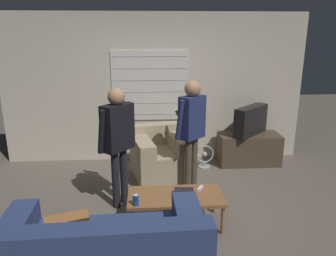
{
  "coord_description": "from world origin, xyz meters",
  "views": [
    {
      "loc": [
        -0.13,
        -3.61,
        2.22
      ],
      "look_at": [
        0.14,
        0.54,
        1.0
      ],
      "focal_mm": 35.0,
      "sensor_mm": 36.0,
      "label": 1
    }
  ],
  "objects_px": {
    "tv": "(251,121)",
    "floor_fan": "(204,157)",
    "coffee_table": "(175,198)",
    "armchair_beige": "(160,156)",
    "soda_can": "(136,200)",
    "person_left_standing": "(117,134)",
    "spare_remote": "(200,188)",
    "person_right_standing": "(191,123)",
    "book_stack": "(184,193)"
  },
  "relations": [
    {
      "from": "armchair_beige",
      "to": "spare_remote",
      "type": "bearing_deg",
      "value": 96.25
    },
    {
      "from": "person_left_standing",
      "to": "armchair_beige",
      "type": "bearing_deg",
      "value": 7.96
    },
    {
      "from": "book_stack",
      "to": "tv",
      "type": "bearing_deg",
      "value": 54.2
    },
    {
      "from": "person_right_standing",
      "to": "person_left_standing",
      "type": "bearing_deg",
      "value": 159.77
    },
    {
      "from": "soda_can",
      "to": "floor_fan",
      "type": "height_order",
      "value": "soda_can"
    },
    {
      "from": "coffee_table",
      "to": "tv",
      "type": "bearing_deg",
      "value": 51.72
    },
    {
      "from": "person_right_standing",
      "to": "spare_remote",
      "type": "bearing_deg",
      "value": -130.29
    },
    {
      "from": "coffee_table",
      "to": "person_right_standing",
      "type": "relative_size",
      "value": 0.69
    },
    {
      "from": "spare_remote",
      "to": "floor_fan",
      "type": "bearing_deg",
      "value": 108.13
    },
    {
      "from": "person_left_standing",
      "to": "person_right_standing",
      "type": "xyz_separation_m",
      "value": [
        0.99,
        0.38,
        0.02
      ]
    },
    {
      "from": "soda_can",
      "to": "tv",
      "type": "bearing_deg",
      "value": 46.93
    },
    {
      "from": "armchair_beige",
      "to": "coffee_table",
      "type": "distance_m",
      "value": 1.38
    },
    {
      "from": "person_right_standing",
      "to": "spare_remote",
      "type": "height_order",
      "value": "person_right_standing"
    },
    {
      "from": "soda_can",
      "to": "armchair_beige",
      "type": "bearing_deg",
      "value": 78.25
    },
    {
      "from": "book_stack",
      "to": "spare_remote",
      "type": "bearing_deg",
      "value": 37.83
    },
    {
      "from": "coffee_table",
      "to": "person_left_standing",
      "type": "bearing_deg",
      "value": 143.15
    },
    {
      "from": "coffee_table",
      "to": "book_stack",
      "type": "xyz_separation_m",
      "value": [
        0.1,
        -0.03,
        0.07
      ]
    },
    {
      "from": "tv",
      "to": "floor_fan",
      "type": "bearing_deg",
      "value": -34.06
    },
    {
      "from": "soda_can",
      "to": "floor_fan",
      "type": "relative_size",
      "value": 0.32
    },
    {
      "from": "soda_can",
      "to": "spare_remote",
      "type": "height_order",
      "value": "soda_can"
    },
    {
      "from": "coffee_table",
      "to": "soda_can",
      "type": "distance_m",
      "value": 0.51
    },
    {
      "from": "coffee_table",
      "to": "tv",
      "type": "height_order",
      "value": "tv"
    },
    {
      "from": "tv",
      "to": "person_right_standing",
      "type": "relative_size",
      "value": 0.44
    },
    {
      "from": "armchair_beige",
      "to": "person_right_standing",
      "type": "relative_size",
      "value": 0.62
    },
    {
      "from": "coffee_table",
      "to": "spare_remote",
      "type": "bearing_deg",
      "value": 22.79
    },
    {
      "from": "person_left_standing",
      "to": "soda_can",
      "type": "distance_m",
      "value": 0.94
    },
    {
      "from": "tv",
      "to": "person_right_standing",
      "type": "xyz_separation_m",
      "value": [
        -1.14,
        -0.92,
        0.23
      ]
    },
    {
      "from": "person_right_standing",
      "to": "spare_remote",
      "type": "xyz_separation_m",
      "value": [
        0.02,
        -0.77,
        -0.61
      ]
    },
    {
      "from": "spare_remote",
      "to": "armchair_beige",
      "type": "bearing_deg",
      "value": 139.52
    },
    {
      "from": "soda_can",
      "to": "person_left_standing",
      "type": "bearing_deg",
      "value": 108.22
    },
    {
      "from": "coffee_table",
      "to": "floor_fan",
      "type": "bearing_deg",
      "value": 69.17
    },
    {
      "from": "tv",
      "to": "book_stack",
      "type": "relative_size",
      "value": 2.99
    },
    {
      "from": "armchair_beige",
      "to": "soda_can",
      "type": "distance_m",
      "value": 1.62
    },
    {
      "from": "tv",
      "to": "floor_fan",
      "type": "relative_size",
      "value": 1.81
    },
    {
      "from": "tv",
      "to": "person_left_standing",
      "type": "bearing_deg",
      "value": -12.16
    },
    {
      "from": "coffee_table",
      "to": "person_right_standing",
      "type": "distance_m",
      "value": 1.16
    },
    {
      "from": "coffee_table",
      "to": "book_stack",
      "type": "height_order",
      "value": "book_stack"
    },
    {
      "from": "coffee_table",
      "to": "floor_fan",
      "type": "relative_size",
      "value": 2.84
    },
    {
      "from": "book_stack",
      "to": "floor_fan",
      "type": "height_order",
      "value": "book_stack"
    },
    {
      "from": "spare_remote",
      "to": "soda_can",
      "type": "bearing_deg",
      "value": -126.35
    },
    {
      "from": "coffee_table",
      "to": "person_right_standing",
      "type": "bearing_deg",
      "value": 71.82
    },
    {
      "from": "armchair_beige",
      "to": "soda_can",
      "type": "xyz_separation_m",
      "value": [
        -0.33,
        -1.58,
        0.11
      ]
    },
    {
      "from": "person_right_standing",
      "to": "soda_can",
      "type": "relative_size",
      "value": 12.72
    },
    {
      "from": "book_stack",
      "to": "spare_remote",
      "type": "distance_m",
      "value": 0.27
    },
    {
      "from": "person_left_standing",
      "to": "floor_fan",
      "type": "height_order",
      "value": "person_left_standing"
    },
    {
      "from": "person_left_standing",
      "to": "floor_fan",
      "type": "bearing_deg",
      "value": -7.38
    },
    {
      "from": "person_right_standing",
      "to": "floor_fan",
      "type": "distance_m",
      "value": 1.19
    },
    {
      "from": "tv",
      "to": "book_stack",
      "type": "xyz_separation_m",
      "value": [
        -1.34,
        -1.86,
        -0.35
      ]
    },
    {
      "from": "spare_remote",
      "to": "tv",
      "type": "bearing_deg",
      "value": 86.47
    },
    {
      "from": "book_stack",
      "to": "floor_fan",
      "type": "xyz_separation_m",
      "value": [
        0.54,
        1.73,
        -0.24
      ]
    }
  ]
}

